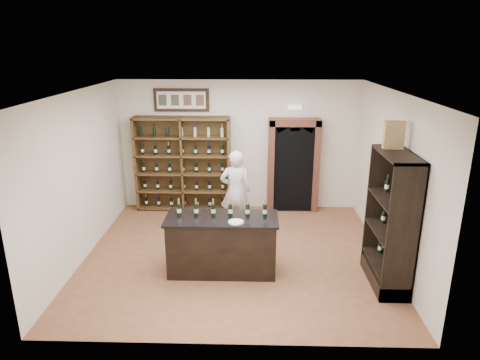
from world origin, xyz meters
The scene contains 20 objects.
floor centered at (0.00, 0.00, 0.00)m, with size 5.50×5.50×0.00m, color #97583C.
ceiling centered at (0.00, 0.00, 3.00)m, with size 5.50×5.50×0.00m, color white.
wall_back centered at (0.00, 2.50, 1.50)m, with size 5.50×0.04×3.00m, color silver.
wall_left centered at (-2.75, 0.00, 1.50)m, with size 0.04×5.00×3.00m, color silver.
wall_right centered at (2.75, 0.00, 1.50)m, with size 0.04×5.00×3.00m, color silver.
wine_shelf centered at (-1.30, 2.33, 1.10)m, with size 2.20×0.38×2.20m.
framed_picture centered at (-1.30, 2.47, 2.55)m, with size 1.25×0.04×0.52m, color black.
arched_doorway centered at (1.25, 2.33, 1.14)m, with size 1.17×0.35×2.17m.
emergency_light centered at (1.25, 2.42, 2.40)m, with size 0.30×0.10×0.10m, color white.
tasting_counter centered at (-0.20, -0.60, 0.49)m, with size 1.88×0.78×1.00m.
counter_bottle_0 centered at (-0.92, -0.53, 1.11)m, with size 0.07×0.07×0.30m.
counter_bottle_1 centered at (-0.63, -0.53, 1.11)m, with size 0.07×0.07×0.30m.
counter_bottle_2 centered at (-0.34, -0.53, 1.11)m, with size 0.07×0.07×0.30m.
counter_bottle_3 centered at (-0.06, -0.53, 1.11)m, with size 0.07×0.07×0.30m.
counter_bottle_4 centered at (0.23, -0.53, 1.11)m, with size 0.07×0.07×0.30m.
counter_bottle_5 centered at (0.52, -0.53, 1.11)m, with size 0.07×0.07×0.30m.
side_cabinet centered at (2.52, -0.90, 0.75)m, with size 0.48×1.20×2.20m.
shopkeeper centered at (-0.04, 1.13, 0.86)m, with size 0.63×0.41×1.72m, color silver.
plate centered at (0.05, -0.81, 1.01)m, with size 0.25×0.25×0.02m, color silver.
wine_crate centered at (2.49, -0.61, 2.42)m, with size 0.31×0.13×0.43m, color tan.
Camera 1 is at (0.30, -7.18, 3.77)m, focal length 32.00 mm.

